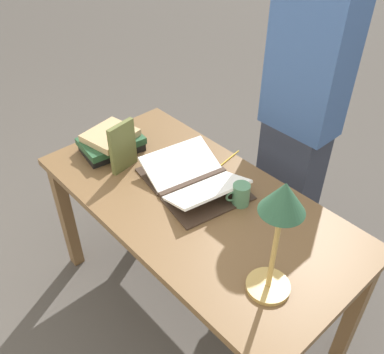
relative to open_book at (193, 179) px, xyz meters
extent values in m
plane|color=#47423D|center=(-0.08, 0.06, -0.77)|extent=(12.00, 12.00, 0.00)
cube|color=brown|center=(-0.08, 0.06, -0.04)|extent=(1.45, 0.73, 0.03)
cube|color=brown|center=(-0.76, -0.25, -0.41)|extent=(0.06, 0.06, 0.70)
cube|color=brown|center=(0.59, -0.25, -0.41)|extent=(0.06, 0.06, 0.70)
cube|color=brown|center=(0.59, 0.38, -0.41)|extent=(0.06, 0.06, 0.70)
cube|color=#38281E|center=(0.00, 0.00, -0.02)|extent=(0.08, 0.34, 0.02)
cube|color=#38281E|center=(-0.12, 0.02, -0.02)|extent=(0.28, 0.38, 0.01)
cube|color=#38281E|center=(0.12, -0.02, -0.02)|extent=(0.28, 0.38, 0.01)
cube|color=white|center=(-0.11, 0.02, 0.02)|extent=(0.25, 0.36, 0.09)
cube|color=white|center=(0.11, -0.02, 0.02)|extent=(0.25, 0.36, 0.09)
cube|color=black|center=(0.46, 0.12, -0.01)|extent=(0.23, 0.30, 0.04)
cube|color=#234C2D|center=(0.46, 0.12, 0.03)|extent=(0.23, 0.31, 0.03)
cube|color=tan|center=(0.46, 0.12, 0.06)|extent=(0.24, 0.26, 0.03)
cube|color=brown|center=(0.30, 0.16, 0.09)|extent=(0.04, 0.15, 0.24)
cylinder|color=tan|center=(-0.58, 0.18, -0.02)|extent=(0.15, 0.15, 0.02)
cylinder|color=tan|center=(-0.58, 0.18, 0.16)|extent=(0.02, 0.02, 0.35)
cone|color=#285138|center=(-0.58, 0.18, 0.39)|extent=(0.14, 0.14, 0.11)
cylinder|color=#4C7F5B|center=(-0.23, -0.06, 0.02)|extent=(0.07, 0.07, 0.10)
torus|color=#4C7F5B|center=(-0.21, -0.02, 0.02)|extent=(0.03, 0.05, 0.05)
cylinder|color=gold|center=(0.02, -0.25, -0.02)|extent=(0.03, 0.17, 0.01)
cube|color=#2D3342|center=(-0.10, -0.61, -0.35)|extent=(0.31, 0.20, 0.83)
cube|color=#38568E|center=(-0.10, -0.61, 0.41)|extent=(0.36, 0.20, 0.70)
camera|label=1|loc=(-1.08, 0.99, 1.19)|focal=40.00mm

